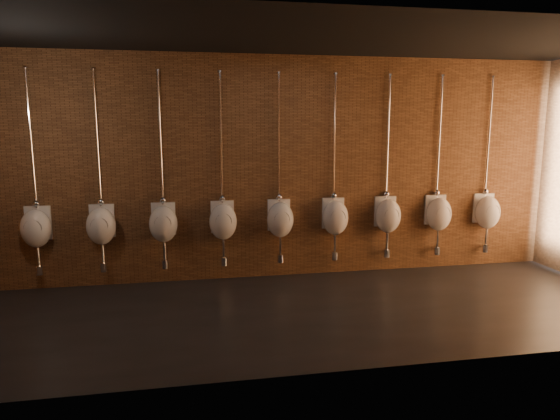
{
  "coord_description": "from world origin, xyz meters",
  "views": [
    {
      "loc": [
        -1.33,
        -5.59,
        2.25
      ],
      "look_at": [
        -0.13,
        0.9,
        1.1
      ],
      "focal_mm": 32.0,
      "sensor_mm": 36.0,
      "label": 1
    }
  ],
  "objects": [
    {
      "name": "urinal_0",
      "position": [
        -3.33,
        1.36,
        0.89
      ],
      "size": [
        0.4,
        0.35,
        2.72
      ],
      "color": "white",
      "rests_on": "ground"
    },
    {
      "name": "urinal_1",
      "position": [
        -2.51,
        1.36,
        0.89
      ],
      "size": [
        0.4,
        0.35,
        2.72
      ],
      "color": "white",
      "rests_on": "ground"
    },
    {
      "name": "ground",
      "position": [
        0.0,
        0.0,
        0.0
      ],
      "size": [
        8.5,
        8.5,
        0.0
      ],
      "primitive_type": "plane",
      "color": "black",
      "rests_on": "ground"
    },
    {
      "name": "room_shell",
      "position": [
        0.0,
        0.0,
        2.01
      ],
      "size": [
        8.54,
        3.04,
        3.22
      ],
      "color": "black",
      "rests_on": "ground"
    },
    {
      "name": "urinal_6",
      "position": [
        1.61,
        1.36,
        0.89
      ],
      "size": [
        0.4,
        0.35,
        2.72
      ],
      "color": "white",
      "rests_on": "ground"
    },
    {
      "name": "urinal_7",
      "position": [
        2.44,
        1.36,
        0.89
      ],
      "size": [
        0.4,
        0.35,
        2.72
      ],
      "color": "white",
      "rests_on": "ground"
    },
    {
      "name": "urinal_4",
      "position": [
        -0.04,
        1.36,
        0.89
      ],
      "size": [
        0.4,
        0.35,
        2.72
      ],
      "color": "white",
      "rests_on": "ground"
    },
    {
      "name": "urinal_5",
      "position": [
        0.79,
        1.36,
        0.89
      ],
      "size": [
        0.4,
        0.35,
        2.72
      ],
      "color": "white",
      "rests_on": "ground"
    },
    {
      "name": "urinal_3",
      "position": [
        -0.86,
        1.36,
        0.89
      ],
      "size": [
        0.4,
        0.35,
        2.72
      ],
      "color": "white",
      "rests_on": "ground"
    },
    {
      "name": "urinal_2",
      "position": [
        -1.69,
        1.36,
        0.89
      ],
      "size": [
        0.4,
        0.35,
        2.72
      ],
      "color": "white",
      "rests_on": "ground"
    },
    {
      "name": "urinal_8",
      "position": [
        3.26,
        1.36,
        0.89
      ],
      "size": [
        0.4,
        0.35,
        2.72
      ],
      "color": "white",
      "rests_on": "ground"
    }
  ]
}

